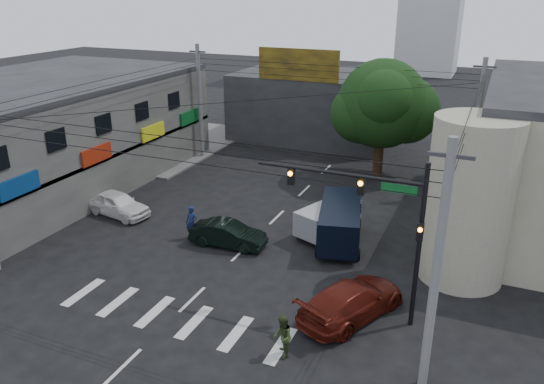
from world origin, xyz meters
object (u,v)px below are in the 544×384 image
Objects in this scene: utility_pole_far_left at (200,103)px; dark_sedan at (228,234)px; utility_pole_far_right at (476,128)px; traffic_officer at (192,223)px; navy_van at (340,224)px; traffic_gantry at (379,214)px; utility_pole_near_right at (436,272)px; street_tree at (382,104)px; white_compact at (118,204)px; silver_minivan at (328,220)px; pedestrian_olive at (282,337)px; maroon_sedan at (352,300)px.

utility_pole_far_left reaches higher than dark_sedan.
traffic_officer is (-13.76, -13.58, -3.63)m from utility_pole_far_right.
traffic_gantry is at bearing -166.05° from navy_van.
traffic_officer is (-13.76, 6.92, -3.63)m from utility_pole_near_right.
traffic_gantry is (3.82, -18.00, -0.64)m from street_tree.
white_compact is at bearing 79.24° from dark_sedan.
utility_pole_far_left is 17.02m from dark_sedan.
navy_van is at bearing 117.85° from traffic_gantry.
utility_pole_near_right is 13.06m from silver_minivan.
navy_van is (15.01, -10.73, -3.48)m from utility_pole_far_left.
pedestrian_olive reaches higher than white_compact.
maroon_sedan is at bearing -80.66° from street_tree.
traffic_gantry reaches higher than silver_minivan.
utility_pole_far_left is at bearing 15.17° from white_compact.
traffic_gantry is 10.33m from dark_sedan.
silver_minivan is 2.47× the size of pedestrian_olive.
utility_pole_far_left reaches higher than navy_van.
pedestrian_olive is at bearing -53.14° from utility_pole_far_left.
silver_minivan reaches higher than dark_sedan.
silver_minivan is 1.15m from navy_van.
traffic_gantry is 0.78× the size of utility_pole_far_left.
white_compact is at bearing 158.03° from utility_pole_near_right.
silver_minivan is at bearing 39.10° from navy_van.
utility_pole_far_right is 5.13× the size of pedestrian_olive.
street_tree is at bearing 158.26° from pedestrian_olive.
dark_sedan is 8.31m from white_compact.
pedestrian_olive reaches higher than silver_minivan.
navy_van reaches higher than silver_minivan.
navy_van is at bearing -105.72° from silver_minivan.
traffic_gantry is 6.19m from pedestrian_olive.
navy_van reaches higher than traffic_officer.
pedestrian_olive is (1.29, -22.06, -4.58)m from street_tree.
utility_pole_far_left is at bearing 180.00° from utility_pole_far_right.
pedestrian_olive is (-1.74, -3.66, 0.10)m from maroon_sedan.
pedestrian_olive is (-2.54, -4.06, -3.93)m from traffic_gantry.
utility_pole_far_right is at bearing -76.91° from maroon_sedan.
utility_pole_far_right is at bearing 41.03° from traffic_officer.
utility_pole_far_left is 2.07× the size of silver_minivan.
utility_pole_far_right reaches higher than traffic_officer.
maroon_sedan is at bearing -153.64° from traffic_gantry.
utility_pole_far_left is 2.14× the size of dark_sedan.
white_compact is (-19.73, -12.54, -3.85)m from utility_pole_far_right.
street_tree is 11.97m from silver_minivan.
traffic_gantry is 1.68× the size of dark_sedan.
utility_pole_far_right is 4.73× the size of traffic_officer.
utility_pole_near_right is 2.14× the size of dark_sedan.
utility_pole_far_left is at bearing -176.05° from street_tree.
utility_pole_far_left is at bearing 114.48° from traffic_officer.
street_tree is at bearing 171.25° from utility_pole_far_right.
street_tree is 0.95× the size of utility_pole_near_right.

